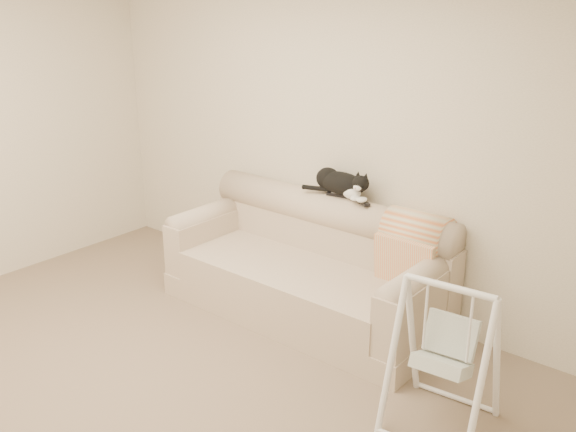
% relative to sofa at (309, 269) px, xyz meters
% --- Properties ---
extents(ground_plane, '(5.00, 5.00, 0.00)m').
position_rel_sofa_xyz_m(ground_plane, '(0.01, -1.62, -0.35)').
color(ground_plane, brown).
rests_on(ground_plane, ground).
extents(room_shell, '(5.04, 4.04, 2.60)m').
position_rel_sofa_xyz_m(room_shell, '(0.01, -1.62, 1.18)').
color(room_shell, beige).
rests_on(room_shell, ground).
extents(sofa, '(2.20, 0.93, 0.90)m').
position_rel_sofa_xyz_m(sofa, '(0.00, 0.00, 0.00)').
color(sofa, '#C0B096').
rests_on(sofa, ground).
extents(remote_a, '(0.19, 0.08, 0.03)m').
position_rel_sofa_xyz_m(remote_a, '(0.08, 0.25, 0.56)').
color(remote_a, black).
rests_on(remote_a, sofa).
extents(remote_b, '(0.17, 0.13, 0.02)m').
position_rel_sofa_xyz_m(remote_b, '(0.32, 0.22, 0.56)').
color(remote_b, black).
rests_on(remote_b, sofa).
extents(tuxedo_cat, '(0.58, 0.22, 0.23)m').
position_rel_sofa_xyz_m(tuxedo_cat, '(0.11, 0.25, 0.66)').
color(tuxedo_cat, black).
rests_on(tuxedo_cat, sofa).
extents(throw_blanket, '(0.45, 0.38, 0.58)m').
position_rel_sofa_xyz_m(throw_blanket, '(0.77, 0.23, 0.37)').
color(throw_blanket, '#E58045').
rests_on(throw_blanket, sofa).
extents(baby_swing, '(0.60, 0.63, 0.91)m').
position_rel_sofa_xyz_m(baby_swing, '(1.45, -0.63, 0.10)').
color(baby_swing, white).
rests_on(baby_swing, ground).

